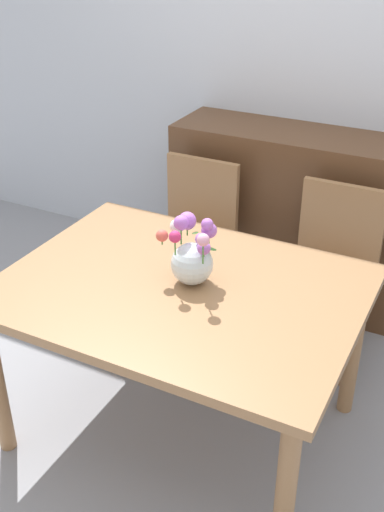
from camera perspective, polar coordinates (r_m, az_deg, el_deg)
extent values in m
plane|color=#939399|center=(2.93, -0.89, -15.38)|extent=(12.00, 12.00, 0.00)
cube|color=silver|center=(3.63, 11.45, 18.33)|extent=(7.00, 0.10, 2.80)
cube|color=#9E7047|center=(2.47, -1.02, -3.07)|extent=(1.41, 1.06, 0.04)
cylinder|color=#9E7047|center=(2.22, 8.57, -21.11)|extent=(0.07, 0.07, 0.72)
cylinder|color=#9E7047|center=(3.27, -6.96, -2.21)|extent=(0.07, 0.07, 0.72)
cylinder|color=#9E7047|center=(2.87, 14.66, -8.13)|extent=(0.07, 0.07, 0.72)
cube|color=#9E7047|center=(3.37, -0.50, 0.93)|extent=(0.42, 0.42, 0.04)
cylinder|color=#9E7047|center=(3.29, 0.85, -4.74)|extent=(0.04, 0.04, 0.44)
cylinder|color=#9E7047|center=(3.43, -4.55, -3.19)|extent=(0.04, 0.04, 0.44)
cylinder|color=#9E7047|center=(3.56, 3.42, -1.84)|extent=(0.04, 0.04, 0.44)
cylinder|color=#9E7047|center=(3.70, -1.67, -0.52)|extent=(0.04, 0.04, 0.44)
cube|color=#9E7047|center=(3.42, 0.97, 5.66)|extent=(0.42, 0.04, 0.42)
cube|color=#9E7047|center=(3.13, 12.21, -2.18)|extent=(0.42, 0.42, 0.04)
cylinder|color=#9E7047|center=(3.09, 14.02, -8.29)|extent=(0.04, 0.04, 0.44)
cylinder|color=#9E7047|center=(3.16, 7.70, -6.63)|extent=(0.04, 0.04, 0.44)
cylinder|color=#9E7047|center=(3.38, 15.58, -4.88)|extent=(0.04, 0.04, 0.44)
cylinder|color=#9E7047|center=(3.44, 9.78, -3.45)|extent=(0.04, 0.04, 0.44)
cube|color=#9E7047|center=(3.19, 13.61, 2.94)|extent=(0.42, 0.04, 0.42)
cube|color=brown|center=(3.65, 9.30, 3.66)|extent=(1.40, 0.44, 1.00)
sphere|color=#B7933D|center=(3.43, 3.62, 7.39)|extent=(0.04, 0.04, 0.04)
sphere|color=#B7933D|center=(3.26, 13.34, 5.40)|extent=(0.04, 0.04, 0.04)
sphere|color=#B7933D|center=(3.60, 3.42, 1.48)|extent=(0.04, 0.04, 0.04)
sphere|color=#B7933D|center=(3.44, 12.58, -0.68)|extent=(0.04, 0.04, 0.04)
sphere|color=silver|center=(2.43, 0.00, -0.72)|extent=(0.17, 0.17, 0.17)
sphere|color=#B266C6|center=(2.42, 1.58, 2.37)|extent=(0.06, 0.06, 0.06)
cylinder|color=#478438|center=(2.44, 1.57, 1.77)|extent=(0.01, 0.01, 0.06)
sphere|color=#D12D66|center=(2.33, -1.58, 1.78)|extent=(0.05, 0.05, 0.05)
cylinder|color=#478438|center=(2.35, -1.57, 0.93)|extent=(0.01, 0.01, 0.08)
sphere|color=#B266C6|center=(2.39, 0.85, 1.58)|extent=(0.05, 0.05, 0.05)
cylinder|color=#478438|center=(2.40, 0.84, 1.11)|extent=(0.01, 0.01, 0.04)
sphere|color=#EA9EBC|center=(2.26, 1.03, 1.50)|extent=(0.05, 0.05, 0.05)
cylinder|color=#478438|center=(2.28, 1.02, 0.38)|extent=(0.01, 0.01, 0.10)
sphere|color=#B266C6|center=(2.48, -0.44, 3.26)|extent=(0.07, 0.07, 0.07)
cylinder|color=#478438|center=(2.49, -0.44, 2.58)|extent=(0.01, 0.01, 0.07)
sphere|color=#B266C6|center=(2.39, 1.41, 2.93)|extent=(0.05, 0.05, 0.05)
cylinder|color=#478438|center=(2.41, 1.40, 1.93)|extent=(0.01, 0.01, 0.09)
sphere|color=#B266C6|center=(2.34, 1.10, 0.73)|extent=(0.05, 0.05, 0.05)
cylinder|color=#478438|center=(2.35, 1.10, 0.35)|extent=(0.01, 0.01, 0.04)
sphere|color=#E55B4C|center=(2.42, -2.78, 1.89)|extent=(0.05, 0.05, 0.05)
cylinder|color=#478438|center=(2.43, -2.77, 1.48)|extent=(0.01, 0.01, 0.04)
sphere|color=white|center=(2.45, -1.37, 2.76)|extent=(0.06, 0.06, 0.06)
cylinder|color=#478438|center=(2.46, -1.36, 2.12)|extent=(0.01, 0.01, 0.06)
sphere|color=#B266C6|center=(2.40, -1.02, 3.07)|extent=(0.06, 0.06, 0.06)
cylinder|color=#478438|center=(2.42, -1.01, 2.08)|extent=(0.01, 0.01, 0.09)
ellipsoid|color=#478438|center=(2.46, 0.41, 2.12)|extent=(0.04, 0.07, 0.03)
ellipsoid|color=#478438|center=(2.39, 1.46, 0.73)|extent=(0.07, 0.05, 0.02)
ellipsoid|color=#478438|center=(2.44, 1.21, 1.62)|extent=(0.04, 0.07, 0.01)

